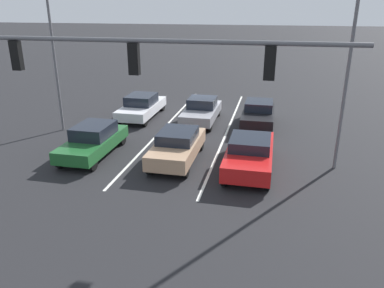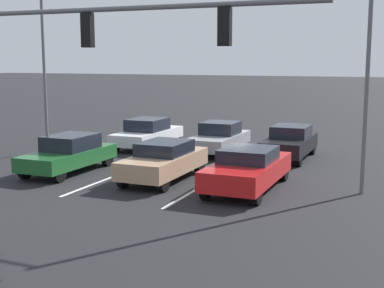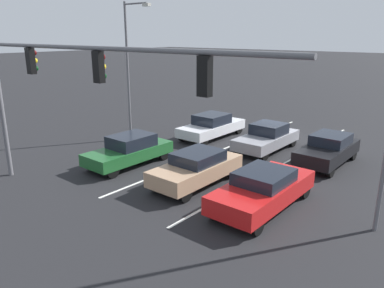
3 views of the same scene
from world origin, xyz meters
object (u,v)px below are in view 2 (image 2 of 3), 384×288
Objects in this scene: car_darkgreen_rightlane_front at (69,153)px; street_lamp_left_shoulder at (363,38)px; street_lamp_right_shoulder at (48,56)px; car_black_leftlane_second at (290,142)px; car_silver_rightlane_second at (148,133)px; car_tan_midlane_front at (164,160)px; car_red_leftlane_front at (248,168)px; traffic_signal_gantry at (24,49)px; car_gray_midlane_second at (219,138)px.

street_lamp_left_shoulder reaches higher than car_darkgreen_rightlane_front.
street_lamp_left_shoulder is (-14.11, 2.28, 0.53)m from street_lamp_right_shoulder.
car_silver_rightlane_second is at bearing -2.62° from car_black_leftlane_second.
street_lamp_right_shoulder is (7.34, -2.97, 3.82)m from car_tan_midlane_front.
traffic_signal_gantry is (5.65, 4.36, 3.98)m from car_red_leftlane_front.
car_tan_midlane_front is 7.58m from car_silver_rightlane_second.
car_tan_midlane_front is 0.93× the size of car_silver_rightlane_second.
street_lamp_left_shoulder is at bearing 122.57° from car_black_leftlane_second.
street_lamp_left_shoulder is (-10.86, -0.83, 4.35)m from car_darkgreen_rightlane_front.
street_lamp_left_shoulder is (-3.49, -0.89, 4.35)m from car_red_leftlane_front.
car_black_leftlane_second is at bearing -118.10° from traffic_signal_gantry.
car_black_leftlane_second is at bearing 177.61° from car_gray_midlane_second.
car_darkgreen_rightlane_front is at bearing 2.03° from car_tan_midlane_front.
car_tan_midlane_front is at bearing -177.97° from car_darkgreen_rightlane_front.
car_darkgreen_rightlane_front is 0.94× the size of car_silver_rightlane_second.
traffic_signal_gantry is (2.36, 4.56, 3.98)m from car_tan_midlane_front.
car_darkgreen_rightlane_front is 6.19m from traffic_signal_gantry.
car_black_leftlane_second is at bearing 177.38° from car_silver_rightlane_second.
street_lamp_right_shoulder reaches higher than car_darkgreen_rightlane_front.
traffic_signal_gantry reaches higher than car_gray_midlane_second.
car_black_leftlane_second is 0.31× the size of traffic_signal_gantry.
street_lamp_left_shoulder reaches higher than car_gray_midlane_second.
car_silver_rightlane_second is at bearing -57.96° from car_tan_midlane_front.
street_lamp_right_shoulder is at bearing -56.52° from traffic_signal_gantry.
car_gray_midlane_second reaches higher than car_darkgreen_rightlane_front.
car_red_leftlane_front is 6.29m from car_black_leftlane_second.
car_red_leftlane_front is 0.61× the size of street_lamp_right_shoulder.
car_tan_midlane_front is at bearing 157.99° from street_lamp_right_shoulder.
car_black_leftlane_second is (-0.04, -6.29, 0.01)m from car_red_leftlane_front.
car_black_leftlane_second is (-3.32, -6.09, 0.01)m from car_tan_midlane_front.
street_lamp_right_shoulder is at bearing 24.28° from car_gray_midlane_second.
car_tan_midlane_front is 6.50m from traffic_signal_gantry.
car_tan_midlane_front is at bearing 61.40° from car_black_leftlane_second.
car_darkgreen_rightlane_front is (4.09, 0.14, 0.00)m from car_tan_midlane_front.
car_red_leftlane_front is 11.73m from street_lamp_right_shoulder.
car_black_leftlane_second is 0.91× the size of car_silver_rightlane_second.
car_black_leftlane_second is 11.74m from street_lamp_right_shoulder.
car_darkgreen_rightlane_front is at bearing 58.01° from car_gray_midlane_second.
traffic_signal_gantry is 1.54× the size of street_lamp_left_shoulder.
car_red_leftlane_front is 1.01× the size of car_silver_rightlane_second.
car_silver_rightlane_second is 6.14m from street_lamp_right_shoulder.
car_tan_midlane_front is 4.09m from car_darkgreen_rightlane_front.
car_gray_midlane_second reaches higher than car_red_leftlane_front.
car_black_leftlane_second reaches higher than car_red_leftlane_front.
street_lamp_right_shoulder is at bearing -16.60° from car_red_leftlane_front.
car_silver_rightlane_second is (7.30, -6.62, -0.01)m from car_red_leftlane_front.
car_darkgreen_rightlane_front reaches higher than car_red_leftlane_front.
street_lamp_left_shoulder is at bearing -165.72° from car_red_leftlane_front.
street_lamp_right_shoulder reaches higher than car_gray_midlane_second.
car_darkgreen_rightlane_front is 0.56× the size of street_lamp_right_shoulder.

